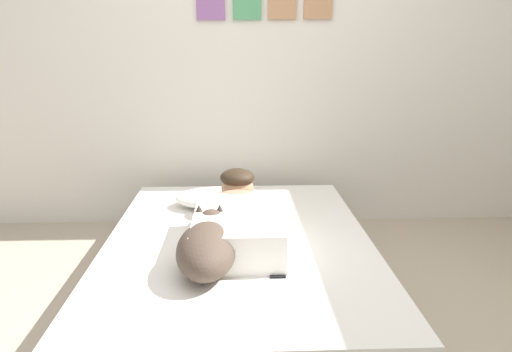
# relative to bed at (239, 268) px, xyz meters

# --- Properties ---
(back_wall) EXTENTS (4.34, 0.12, 2.50)m
(back_wall) POSITION_rel_bed_xyz_m (0.19, 1.21, 1.09)
(back_wall) COLOR silver
(back_wall) RESTS_ON ground
(bed) EXTENTS (1.39, 1.98, 0.33)m
(bed) POSITION_rel_bed_xyz_m (0.00, 0.00, 0.00)
(bed) COLOR #4C4742
(bed) RESTS_ON ground
(pillow) EXTENTS (0.52, 0.32, 0.11)m
(pillow) POSITION_rel_bed_xyz_m (-0.12, 0.52, 0.22)
(pillow) COLOR white
(pillow) RESTS_ON bed
(person_lying) EXTENTS (0.43, 0.92, 0.27)m
(person_lying) POSITION_rel_bed_xyz_m (-0.00, 0.02, 0.27)
(person_lying) COLOR white
(person_lying) RESTS_ON bed
(dog) EXTENTS (0.26, 0.57, 0.21)m
(dog) POSITION_rel_bed_xyz_m (-0.14, -0.34, 0.27)
(dog) COLOR #4C3D33
(dog) RESTS_ON bed
(coffee_cup) EXTENTS (0.12, 0.09, 0.07)m
(coffee_cup) POSITION_rel_bed_xyz_m (0.16, 0.36, 0.20)
(coffee_cup) COLOR #D84C47
(coffee_cup) RESTS_ON bed
(cell_phone) EXTENTS (0.07, 0.14, 0.01)m
(cell_phone) POSITION_rel_bed_xyz_m (0.16, -0.39, 0.17)
(cell_phone) COLOR black
(cell_phone) RESTS_ON bed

